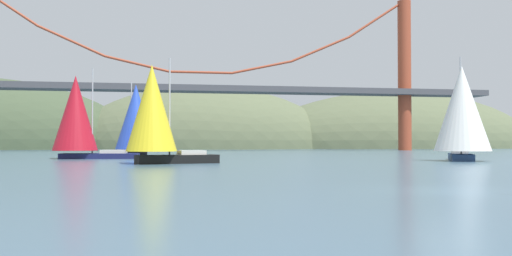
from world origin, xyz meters
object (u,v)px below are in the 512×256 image
Objects in this scene: sailboat_crimson_sail at (77,116)px; sailboat_yellow_sail at (154,112)px; sailboat_white_mainsail at (462,111)px; sailboat_blue_spinnaker at (135,119)px.

sailboat_yellow_sail is (7.74, -15.86, -0.31)m from sailboat_crimson_sail.
sailboat_white_mainsail is (35.79, -14.24, 0.14)m from sailboat_crimson_sail.
sailboat_blue_spinnaker is at bearing 94.97° from sailboat_yellow_sail.
sailboat_blue_spinnaker is 8.24m from sailboat_crimson_sail.
sailboat_white_mainsail is at bearing -21.69° from sailboat_crimson_sail.
sailboat_blue_spinnaker is 0.94× the size of sailboat_crimson_sail.
sailboat_crimson_sail is 17.65m from sailboat_yellow_sail.
sailboat_white_mainsail is 1.15× the size of sailboat_yellow_sail.
sailboat_blue_spinnaker is 1.05× the size of sailboat_yellow_sail.
sailboat_white_mainsail is 28.10m from sailboat_yellow_sail.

